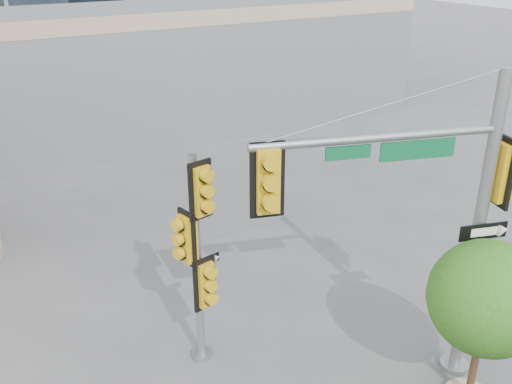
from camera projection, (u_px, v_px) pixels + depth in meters
main_signal_pole at (427, 205)px, 9.87m from camera, size 4.62×1.74×6.12m
secondary_signal_pole at (198, 249)px, 10.79m from camera, size 0.83×0.60×4.51m
street_tree at (487, 301)px, 10.01m from camera, size 2.13×2.08×3.32m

